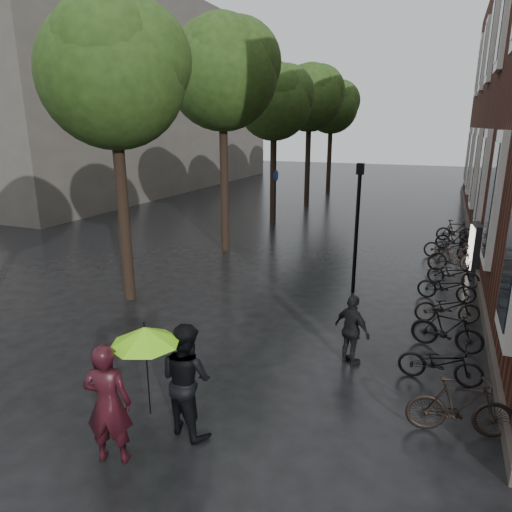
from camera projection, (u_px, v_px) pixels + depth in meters
The scene contains 10 objects.
bg_building at pixel (103, 99), 36.73m from camera, with size 16.00×30.00×14.00m, color #47423D.
street_trees at pixel (251, 91), 19.59m from camera, with size 4.33×34.03×8.91m.
person_burgundy at pixel (108, 404), 6.71m from camera, with size 0.71×0.46×1.93m, color black.
person_black at pixel (186, 379), 7.38m from camera, with size 0.94×0.73×1.92m, color black.
lime_umbrella at pixel (145, 335), 6.82m from camera, with size 1.07×1.07×1.57m.
pedestrian_walking at pixel (352, 330), 9.57m from camera, with size 0.91×0.38×1.55m, color black.
parked_bicycles at pixel (451, 279), 13.75m from camera, with size 2.00×14.90×1.05m.
ad_lightbox at pixel (474, 248), 15.59m from camera, with size 0.26×1.14×1.72m.
lamp_post at pixel (357, 216), 13.31m from camera, with size 0.20×0.20×3.89m.
cycle_sign at pixel (275, 191), 21.91m from camera, with size 0.15×0.52×2.87m.
Camera 1 is at (4.10, -3.24, 4.91)m, focal length 32.00 mm.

